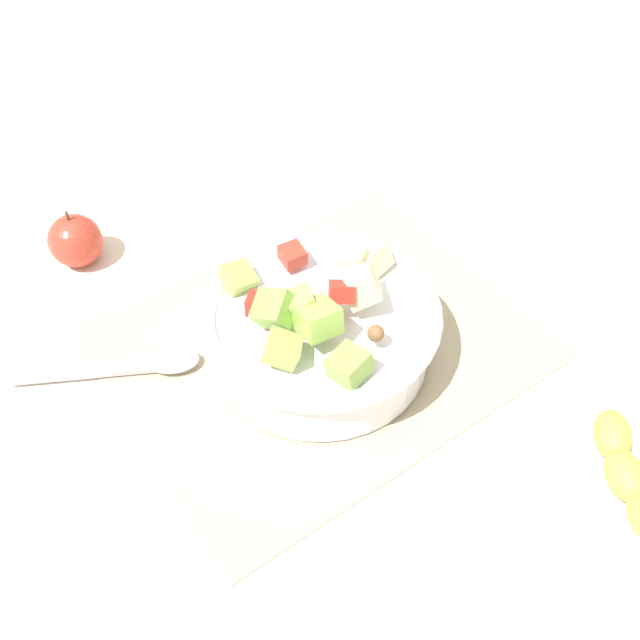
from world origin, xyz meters
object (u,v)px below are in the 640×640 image
serving_spoon (137,365)px  banana_whole (629,475)px  salad_bowl (320,326)px  whole_apple (75,241)px

serving_spoon → banana_whole: banana_whole is taller
salad_bowl → serving_spoon: bearing=151.1°
whole_apple → serving_spoon: bearing=-95.7°
salad_bowl → banana_whole: bearing=-64.6°
serving_spoon → banana_whole: bearing=-51.4°
serving_spoon → whole_apple: bearing=84.3°
whole_apple → banana_whole: (0.30, -0.61, -0.02)m
salad_bowl → serving_spoon: 0.20m
whole_apple → banana_whole: bearing=-63.8°
serving_spoon → whole_apple: whole_apple is taller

